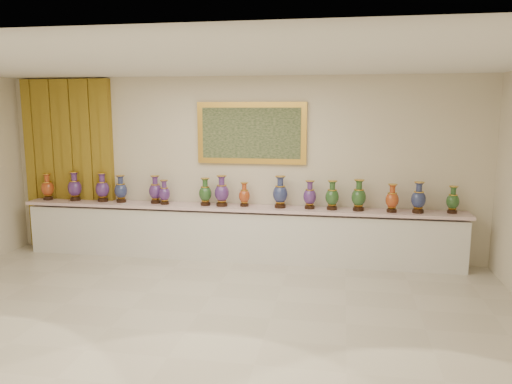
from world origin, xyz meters
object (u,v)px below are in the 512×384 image
vase_0 (48,188)px  vase_2 (102,189)px  vase_1 (75,188)px  counter (237,234)px

vase_0 → vase_2: vase_2 is taller
vase_0 → vase_1: vase_1 is taller
vase_1 → vase_2: vase_1 is taller
counter → vase_0: 3.45m
vase_0 → vase_1: (0.51, 0.01, 0.02)m
vase_0 → vase_2: (1.02, 0.01, 0.01)m
counter → vase_1: 2.96m
vase_0 → vase_2: 1.02m
vase_1 → vase_0: bearing=-178.5°
counter → vase_2: 2.46m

